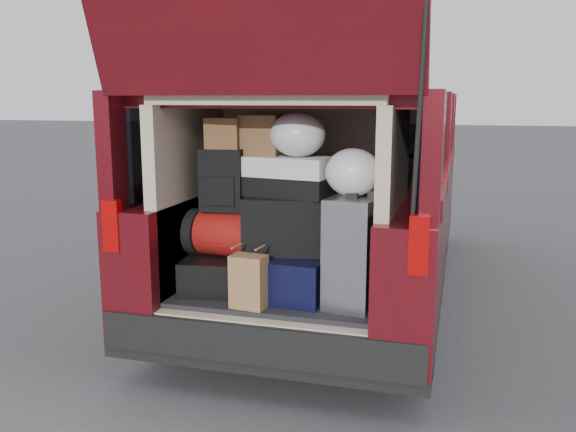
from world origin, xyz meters
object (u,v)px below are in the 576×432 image
Objects in this scene: red_duffel at (225,233)px; backpack at (223,180)px; silver_roller at (355,251)px; black_hardshell at (218,271)px; twotone_duffel at (288,176)px; kraft_bag at (249,282)px; black_soft_case at (283,225)px; navy_hardshell at (292,273)px.

backpack is at bearing 129.67° from red_duffel.
backpack reaches higher than silver_roller.
silver_roller is at bearing -8.36° from backpack.
red_duffel is at bearing 8.32° from black_hardshell.
silver_roller is 1.19× the size of twotone_duffel.
twotone_duffel is at bearing 4.19° from backpack.
black_hardshell is 0.44m from kraft_bag.
kraft_bag is 0.71× the size of red_duffel.
black_soft_case is (0.43, 0.01, 0.32)m from black_hardshell.
twotone_duffel is at bearing 0.86° from black_hardshell.
navy_hardshell is 0.50m from red_duffel.
black_soft_case is 1.24× the size of backpack.
red_duffel is 0.82× the size of twotone_duffel.
backpack is (-0.85, 0.09, 0.37)m from silver_roller.
black_hardshell is 1.11× the size of black_soft_case.
backpack is at bearing 168.50° from black_soft_case.
backpack reaches higher than red_duffel.
black_soft_case is 0.30m from twotone_duffel.
black_hardshell is at bearing 142.05° from kraft_bag.
kraft_bag is (-0.57, -0.24, -0.16)m from silver_roller.
backpack is (-0.45, 0.00, 0.56)m from navy_hardshell.
black_hardshell is at bearing 171.12° from black_soft_case.
black_hardshell is 0.99× the size of twotone_duffel.
black_hardshell is 1.37× the size of backpack.
kraft_bag is 0.58× the size of twotone_duffel.
navy_hardshell is at bearing -2.50° from backpack.
backpack is (-0.39, 0.01, 0.26)m from black_soft_case.
kraft_bag reaches higher than navy_hardshell.
twotone_duffel reaches higher than red_duffel.
navy_hardshell is at bearing 69.03° from kraft_bag.
silver_roller is at bearing -8.40° from navy_hardshell.
navy_hardshell is 0.31m from black_soft_case.
backpack is at bearing -163.49° from twotone_duffel.
navy_hardshell is 0.60m from twotone_duffel.
kraft_bag reaches higher than black_hardshell.
twotone_duffel is at bearing 14.97° from red_duffel.
backpack is at bearing 18.46° from black_hardshell.
kraft_bag is at bearing -148.93° from silver_roller.
black_hardshell is 0.25m from red_duffel.
twotone_duffel reaches higher than navy_hardshell.
silver_roller is 1.46× the size of red_duffel.
black_soft_case is (-0.46, 0.08, 0.11)m from silver_roller.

